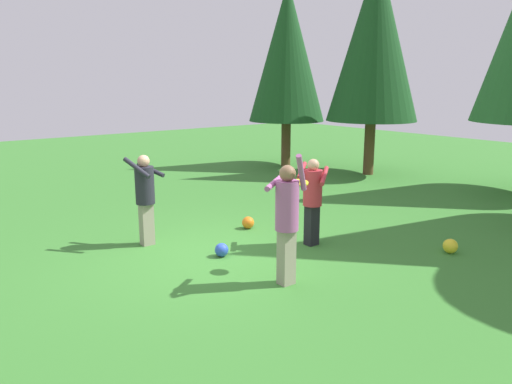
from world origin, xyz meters
name	(u,v)px	position (x,y,z in m)	size (l,w,h in m)	color
ground_plane	(214,255)	(0.00, 0.00, 0.00)	(40.00, 40.00, 0.00)	#387A2D
person_thrower	(287,214)	(1.66, 0.18, 1.07)	(0.67, 0.68, 1.96)	gray
person_catcher	(312,195)	(0.61, 1.72, 0.94)	(0.71, 0.72, 1.59)	black
person_bystander	(145,192)	(-1.24, -0.64, 0.98)	(0.71, 0.69, 1.65)	gray
frisbee	(300,182)	(1.32, 0.74, 1.40)	(0.34, 0.34, 0.06)	yellow
ball_blue	(222,250)	(0.12, 0.08, 0.12)	(0.23, 0.23, 0.23)	blue
ball_yellow	(450,246)	(2.42, 3.31, 0.13)	(0.25, 0.25, 0.25)	yellow
ball_orange	(248,223)	(-0.90, 1.41, 0.12)	(0.25, 0.25, 0.25)	orange
tree_far_left	(287,53)	(-6.13, 7.02, 3.83)	(2.57, 2.57, 6.14)	brown
tree_left	(375,39)	(-3.29, 8.04, 4.16)	(2.79, 2.79, 6.66)	brown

